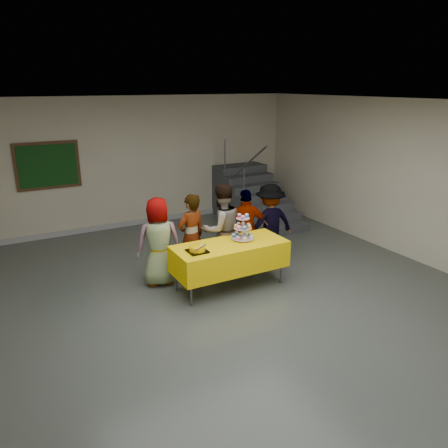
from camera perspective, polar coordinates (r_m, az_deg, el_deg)
The scene contains 11 objects.
room_shell at distance 5.79m, azimuth 2.85°, elevation 6.70°, with size 10.00×10.04×3.02m.
bake_table at distance 7.17m, azimuth 0.77°, elevation -4.19°, with size 1.88×0.78×0.77m.
cupcake_stand at distance 7.24m, azimuth 2.46°, elevation -0.76°, with size 0.38×0.38×0.44m.
bear_cake at distance 6.75m, azimuth -3.51°, elevation -3.17°, with size 0.32×0.36×0.12m.
schoolchild_a at distance 7.31m, azimuth -8.51°, elevation -2.31°, with size 0.73×0.48×1.50m, color slate.
schoolchild_b at distance 7.49m, azimuth -4.29°, elevation -1.67°, with size 0.55×0.36×1.50m, color slate.
schoolchild_c at distance 7.68m, azimuth -0.33°, elevation -0.67°, with size 0.78×0.61×1.61m, color slate.
schoolchild_d at distance 7.97m, azimuth 2.92°, elevation -0.60°, with size 0.85×0.35×1.45m, color slate.
schoolchild_e at distance 8.20m, azimuth 5.99°, elevation 0.06°, with size 0.97×0.56×1.51m, color slate.
staircase at distance 10.95m, azimuth 3.55°, elevation 3.25°, with size 1.30×2.40×2.04m.
noticeboard at distance 9.99m, azimuth -22.02°, elevation 7.08°, with size 1.30×0.05×1.00m.
Camera 1 is at (-2.98, -4.82, 3.25)m, focal length 35.00 mm.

